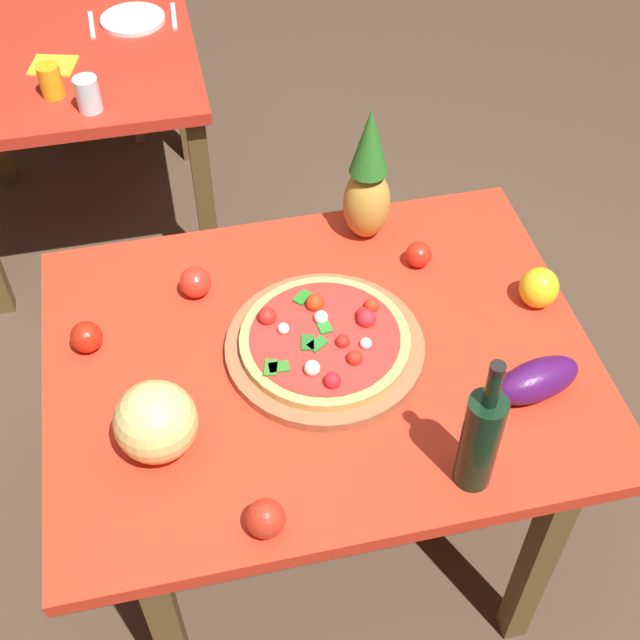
# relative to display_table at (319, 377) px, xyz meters

# --- Properties ---
(ground_plane) EXTENTS (10.00, 10.00, 0.00)m
(ground_plane) POSITION_rel_display_table_xyz_m (0.00, 0.00, -0.65)
(ground_plane) COLOR #4C3828
(display_table) EXTENTS (1.22, 0.95, 0.74)m
(display_table) POSITION_rel_display_table_xyz_m (0.00, 0.00, 0.00)
(display_table) COLOR brown
(display_table) RESTS_ON ground_plane
(background_table) EXTENTS (0.84, 0.87, 0.74)m
(background_table) POSITION_rel_display_table_xyz_m (-0.53, 1.43, -0.03)
(background_table) COLOR brown
(background_table) RESTS_ON ground_plane
(dining_chair) EXTENTS (0.51, 0.51, 0.85)m
(dining_chair) POSITION_rel_display_table_xyz_m (-0.49, 2.09, -0.17)
(dining_chair) COLOR #98603C
(dining_chair) RESTS_ON ground_plane
(pizza_board) EXTENTS (0.45, 0.45, 0.02)m
(pizza_board) POSITION_rel_display_table_xyz_m (0.01, 0.01, 0.10)
(pizza_board) COLOR #98603C
(pizza_board) RESTS_ON display_table
(pizza) EXTENTS (0.38, 0.38, 0.06)m
(pizza) POSITION_rel_display_table_xyz_m (0.02, 0.01, 0.13)
(pizza) COLOR tan
(pizza) RESTS_ON pizza_board
(wine_bottle) EXTENTS (0.08, 0.08, 0.35)m
(wine_bottle) POSITION_rel_display_table_xyz_m (0.23, -0.38, 0.22)
(wine_bottle) COLOR black
(wine_bottle) RESTS_ON display_table
(pineapple_left) EXTENTS (0.12, 0.12, 0.37)m
(pineapple_left) POSITION_rel_display_table_xyz_m (0.20, 0.37, 0.25)
(pineapple_left) COLOR #BD903A
(pineapple_left) RESTS_ON display_table
(melon) EXTENTS (0.17, 0.17, 0.17)m
(melon) POSITION_rel_display_table_xyz_m (-0.37, -0.17, 0.17)
(melon) COLOR #EDCF75
(melon) RESTS_ON display_table
(bell_pepper) EXTENTS (0.09, 0.09, 0.10)m
(bell_pepper) POSITION_rel_display_table_xyz_m (0.54, 0.05, 0.13)
(bell_pepper) COLOR yellow
(bell_pepper) RESTS_ON display_table
(eggplant) EXTENTS (0.21, 0.13, 0.09)m
(eggplant) POSITION_rel_display_table_xyz_m (0.43, -0.21, 0.13)
(eggplant) COLOR #461354
(eggplant) RESTS_ON display_table
(tomato_by_bottle) EXTENTS (0.08, 0.08, 0.08)m
(tomato_by_bottle) POSITION_rel_display_table_xyz_m (-0.19, -0.40, 0.12)
(tomato_by_bottle) COLOR red
(tomato_by_bottle) RESTS_ON display_table
(tomato_near_board) EXTENTS (0.07, 0.07, 0.07)m
(tomato_near_board) POSITION_rel_display_table_xyz_m (-0.51, 0.13, 0.12)
(tomato_near_board) COLOR red
(tomato_near_board) RESTS_ON display_table
(tomato_at_corner) EXTENTS (0.06, 0.06, 0.06)m
(tomato_at_corner) POSITION_rel_display_table_xyz_m (0.30, 0.23, 0.12)
(tomato_at_corner) COLOR red
(tomato_at_corner) RESTS_ON display_table
(tomato_beside_pepper) EXTENTS (0.08, 0.08, 0.08)m
(tomato_beside_pepper) POSITION_rel_display_table_xyz_m (-0.25, 0.25, 0.12)
(tomato_beside_pepper) COLOR red
(tomato_beside_pepper) RESTS_ON display_table
(drinking_glass_juice) EXTENTS (0.07, 0.07, 0.10)m
(drinking_glass_juice) POSITION_rel_display_table_xyz_m (-0.57, 1.19, 0.14)
(drinking_glass_juice) COLOR gold
(drinking_glass_juice) RESTS_ON background_table
(drinking_glass_water) EXTENTS (0.07, 0.07, 0.11)m
(drinking_glass_water) POSITION_rel_display_table_xyz_m (-0.46, 1.09, 0.14)
(drinking_glass_water) COLOR silver
(drinking_glass_water) RESTS_ON background_table
(dinner_plate) EXTENTS (0.22, 0.22, 0.02)m
(dinner_plate) POSITION_rel_display_table_xyz_m (-0.30, 1.60, 0.09)
(dinner_plate) COLOR white
(dinner_plate) RESTS_ON background_table
(fork_utensil) EXTENTS (0.02, 0.18, 0.01)m
(fork_utensil) POSITION_rel_display_table_xyz_m (-0.44, 1.60, 0.09)
(fork_utensil) COLOR silver
(fork_utensil) RESTS_ON background_table
(knife_utensil) EXTENTS (0.03, 0.18, 0.01)m
(knife_utensil) POSITION_rel_display_table_xyz_m (-0.16, 1.60, 0.09)
(knife_utensil) COLOR silver
(knife_utensil) RESTS_ON background_table
(napkin_folded) EXTENTS (0.17, 0.15, 0.01)m
(napkin_folded) POSITION_rel_display_table_xyz_m (-0.57, 1.37, 0.09)
(napkin_folded) COLOR yellow
(napkin_folded) RESTS_ON background_table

